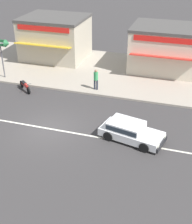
% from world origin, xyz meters
% --- Properties ---
extents(ground_plane, '(160.00, 160.00, 0.00)m').
position_xyz_m(ground_plane, '(0.00, 0.00, 0.00)').
color(ground_plane, '#383535').
extents(lane_centre_stripe, '(50.40, 0.14, 0.01)m').
position_xyz_m(lane_centre_stripe, '(0.00, 0.00, 0.00)').
color(lane_centre_stripe, silver).
rests_on(lane_centre_stripe, ground).
extents(kerb_strip, '(68.00, 10.00, 0.15)m').
position_xyz_m(kerb_strip, '(0.00, 10.41, 0.07)').
color(kerb_strip, '#9E9384').
rests_on(kerb_strip, ground).
extents(hatchback_white_1, '(4.10, 2.44, 1.10)m').
position_xyz_m(hatchback_white_1, '(5.16, 0.42, 0.59)').
color(hatchback_white_1, white).
rests_on(hatchback_white_1, ground).
extents(motorcycle_1, '(1.59, 1.34, 0.80)m').
position_xyz_m(motorcycle_1, '(-4.17, 4.64, 0.43)').
color(motorcycle_1, black).
rests_on(motorcycle_1, ground).
extents(arrow_signboard, '(1.47, 0.62, 3.35)m').
position_xyz_m(arrow_signboard, '(-6.50, 6.21, 2.96)').
color(arrow_signboard, '#4C4C51').
rests_on(arrow_signboard, kerb_strip).
extents(pedestrian_by_shop, '(0.34, 0.34, 1.67)m').
position_xyz_m(pedestrian_by_shop, '(1.24, 6.21, 1.13)').
color(pedestrian_by_shop, '#232838').
rests_on(pedestrian_by_shop, kerb_strip).
extents(shopfront_corner_warung, '(6.35, 5.54, 3.91)m').
position_xyz_m(shopfront_corner_warung, '(6.00, 12.21, 2.11)').
color(shopfront_corner_warung, beige).
rests_on(shopfront_corner_warung, kerb_strip).
extents(shopfront_mid_block, '(6.01, 5.83, 4.00)m').
position_xyz_m(shopfront_mid_block, '(-4.80, 12.28, 2.16)').
color(shopfront_mid_block, '#B2A893').
rests_on(shopfront_mid_block, kerb_strip).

